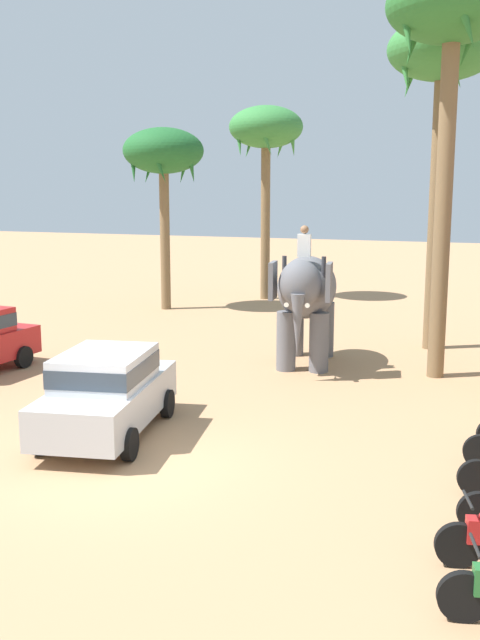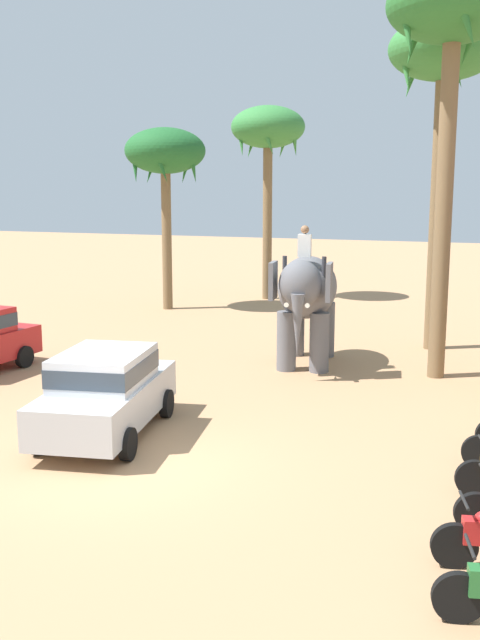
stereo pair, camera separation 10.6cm
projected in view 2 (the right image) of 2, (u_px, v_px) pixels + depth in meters
ground_plane at (126, 463)px, 12.79m from camera, size 120.00×120.00×0.00m
car_sedan_foreground at (106, 389)px, 14.11m from camera, size 2.53×4.37×1.70m
elephant_with_mahout at (306, 294)px, 19.65m from camera, size 2.18×4.00×3.88m
palm_tree_behind_elephant at (444, 61)px, 20.63m from camera, size 3.20×3.20×9.68m
palm_tree_near_hut at (165, 155)px, 28.50m from camera, size 3.20×3.20×7.24m
palm_tree_left_of_road at (268, 133)px, 31.08m from camera, size 3.20×3.20×8.39m
palm_tree_far_back at (453, 21)px, 17.20m from camera, size 3.20×3.20×10.05m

